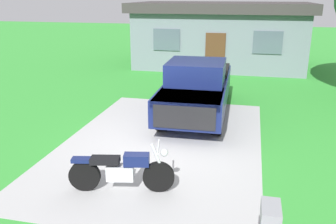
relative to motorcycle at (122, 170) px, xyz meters
name	(u,v)px	position (x,y,z in m)	size (l,w,h in m)	color
ground_plane	(162,143)	(0.19, 2.67, -0.47)	(80.00, 80.00, 0.00)	green
driveway_pad	(162,143)	(0.19, 2.67, -0.47)	(5.38, 8.25, 0.01)	#A8A8A8
motorcycle	(122,170)	(0.00, 0.00, 0.00)	(2.19, 0.80, 1.09)	black
pickup_truck	(198,87)	(0.74, 5.49, 0.48)	(2.14, 5.67, 1.90)	black
mailbox	(270,224)	(2.85, -1.96, 0.51)	(0.26, 0.48, 1.26)	#4C3823
neighbor_house	(220,34)	(0.66, 14.49, 1.32)	(9.60, 5.60, 3.50)	slate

